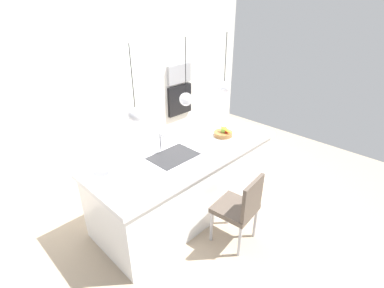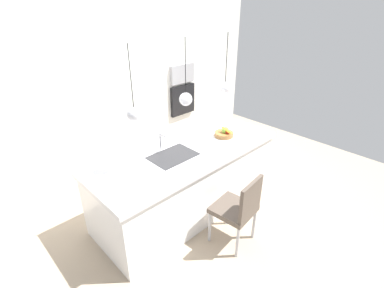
{
  "view_description": "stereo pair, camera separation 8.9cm",
  "coord_description": "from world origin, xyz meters",
  "px_view_note": "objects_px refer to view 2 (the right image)",
  "views": [
    {
      "loc": [
        -2.18,
        -2.24,
        2.57
      ],
      "look_at": [
        0.1,
        0.0,
        0.95
      ],
      "focal_mm": 26.49,
      "sensor_mm": 36.0,
      "label": 1
    },
    {
      "loc": [
        -2.11,
        -2.3,
        2.57
      ],
      "look_at": [
        0.1,
        0.0,
        0.95
      ],
      "focal_mm": 26.49,
      "sensor_mm": 36.0,
      "label": 2
    }
  ],
  "objects_px": {
    "fruit_bowl": "(224,133)",
    "microwave": "(182,74)",
    "chair_near": "(239,208)",
    "oven": "(182,100)"
  },
  "relations": [
    {
      "from": "fruit_bowl",
      "to": "microwave",
      "type": "xyz_separation_m",
      "value": [
        0.71,
        1.65,
        0.43
      ]
    },
    {
      "from": "chair_near",
      "to": "oven",
      "type": "bearing_deg",
      "value": 60.71
    },
    {
      "from": "fruit_bowl",
      "to": "microwave",
      "type": "relative_size",
      "value": 0.5
    },
    {
      "from": "microwave",
      "to": "chair_near",
      "type": "xyz_separation_m",
      "value": [
        -1.38,
        -2.45,
        -0.86
      ]
    },
    {
      "from": "microwave",
      "to": "oven",
      "type": "height_order",
      "value": "microwave"
    },
    {
      "from": "fruit_bowl",
      "to": "oven",
      "type": "distance_m",
      "value": 1.8
    },
    {
      "from": "microwave",
      "to": "chair_near",
      "type": "bearing_deg",
      "value": -119.29
    },
    {
      "from": "oven",
      "to": "chair_near",
      "type": "height_order",
      "value": "oven"
    },
    {
      "from": "oven",
      "to": "chair_near",
      "type": "relative_size",
      "value": 0.62
    },
    {
      "from": "fruit_bowl",
      "to": "chair_near",
      "type": "distance_m",
      "value": 1.13
    }
  ]
}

